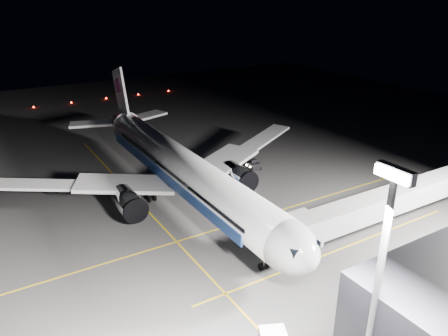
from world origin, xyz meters
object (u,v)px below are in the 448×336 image
safety_cone_a (242,169)px  safety_cone_b (250,195)px  airliner (180,167)px  floodlight_mast_south (376,291)px  baggage_tug (252,165)px  safety_cone_c (253,176)px  jet_bridge (386,202)px

safety_cone_a → safety_cone_b: bearing=-25.6°
airliner → floodlight_mast_south: 42.13m
baggage_tug → safety_cone_c: bearing=-32.2°
airliner → safety_cone_a: airliner is taller
floodlight_mast_south → safety_cone_b: floodlight_mast_south is taller
jet_bridge → floodlight_mast_south: size_ratio=1.66×
floodlight_mast_south → airliner: bearing=171.7°
airliner → safety_cone_c: airliner is taller
safety_cone_b → safety_cone_c: size_ratio=0.87×
floodlight_mast_south → safety_cone_b: bearing=156.7°
jet_bridge → floodlight_mast_south: bearing=-53.2°
safety_cone_a → safety_cone_c: 3.55m
baggage_tug → safety_cone_a: 2.14m
safety_cone_b → safety_cone_c: (-5.81, 4.49, 0.04)m
airliner → floodlight_mast_south: (41.08, -6.01, 7.21)m
baggage_tug → safety_cone_b: bearing=-35.4°
floodlight_mast_south → safety_cone_a: (-45.47, 20.01, -12.07)m
baggage_tug → safety_cone_b: (8.90, -6.49, -0.61)m
baggage_tug → safety_cone_a: baggage_tug is taller
jet_bridge → baggage_tug: bearing=-175.6°
jet_bridge → safety_cone_c: jet_bridge is taller
airliner → baggage_tug: bearing=103.8°
safety_cone_b → floodlight_mast_south: bearing=-23.3°
jet_bridge → baggage_tug: 27.34m
floodlight_mast_south → baggage_tug: bearing=153.9°
safety_cone_b → safety_cone_a: bearing=154.4°
floodlight_mast_south → baggage_tug: size_ratio=7.68×
baggage_tug → safety_cone_c: size_ratio=4.07×
baggage_tug → safety_cone_c: baggage_tug is taller
jet_bridge → safety_cone_c: bearing=-170.4°
baggage_tug → safety_cone_b: 11.03m
jet_bridge → baggage_tug: jet_bridge is taller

